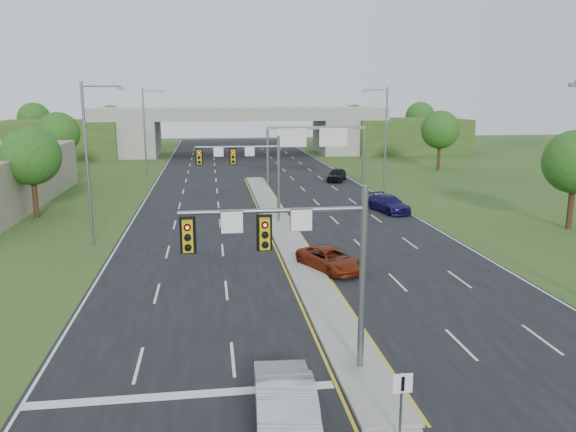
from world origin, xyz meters
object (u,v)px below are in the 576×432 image
at_px(signal_mast_far, 250,166).
at_px(overpass, 240,134).
at_px(car_far_a, 331,259).
at_px(car_far_c, 337,175).
at_px(sign_gantry, 315,139).
at_px(keep_right_sign, 402,395).
at_px(car_silver, 284,399).
at_px(car_far_b, 389,204).
at_px(signal_mast_near, 301,251).

distance_m(signal_mast_far, overpass, 55.13).
relative_size(car_far_a, car_far_c, 1.05).
distance_m(signal_mast_far, sign_gantry, 21.91).
bearing_deg(overpass, sign_gantry, -79.21).
height_order(keep_right_sign, car_silver, keep_right_sign).
distance_m(signal_mast_far, car_silver, 28.36).
bearing_deg(sign_gantry, car_far_a, -99.00).
xyz_separation_m(sign_gantry, car_silver, (-9.97, -48.08, -4.37)).
distance_m(overpass, car_far_b, 53.01).
height_order(signal_mast_near, keep_right_sign, signal_mast_near).
bearing_deg(car_far_a, sign_gantry, 56.31).
bearing_deg(car_far_c, car_silver, -81.70).
xyz_separation_m(signal_mast_near, car_far_c, (11.98, 46.74, -3.93)).
distance_m(signal_mast_far, car_far_b, 13.44).
distance_m(sign_gantry, car_far_a, 33.44).
xyz_separation_m(overpass, car_silver, (-3.29, -83.16, -2.69)).
distance_m(signal_mast_near, signal_mast_far, 25.00).
bearing_deg(overpass, car_far_b, -78.91).
relative_size(sign_gantry, overpass, 0.14).
distance_m(signal_mast_near, car_far_c, 48.41).
height_order(car_silver, car_far_b, car_silver).
bearing_deg(car_far_c, car_far_a, -80.48).
height_order(signal_mast_near, signal_mast_far, same).
distance_m(signal_mast_near, sign_gantry, 45.88).
distance_m(signal_mast_near, car_silver, 5.04).
xyz_separation_m(keep_right_sign, sign_gantry, (6.68, 49.45, 3.72)).
bearing_deg(signal_mast_far, overpass, 87.65).
height_order(signal_mast_far, car_far_b, signal_mast_far).
distance_m(car_silver, car_far_c, 51.49).
relative_size(keep_right_sign, sign_gantry, 0.19).
distance_m(signal_mast_far, car_far_c, 25.13).
xyz_separation_m(keep_right_sign, car_silver, (-3.29, 1.37, -0.65)).
xyz_separation_m(sign_gantry, car_far_c, (3.03, 1.74, -4.45)).
bearing_deg(sign_gantry, car_far_c, 29.88).
xyz_separation_m(car_far_a, car_far_c, (8.21, 34.46, 0.11)).
height_order(keep_right_sign, car_far_c, keep_right_sign).
bearing_deg(keep_right_sign, sign_gantry, 82.30).
xyz_separation_m(signal_mast_near, keep_right_sign, (2.26, -4.45, -3.21)).
bearing_deg(car_silver, car_far_c, -101.52).
height_order(car_silver, car_far_a, car_silver).
distance_m(signal_mast_near, keep_right_sign, 5.94).
distance_m(signal_mast_far, keep_right_sign, 29.71).
relative_size(signal_mast_near, car_far_c, 1.55).
distance_m(keep_right_sign, car_far_b, 34.15).
relative_size(car_far_b, car_far_c, 1.11).
height_order(sign_gantry, car_far_b, sign_gantry).
distance_m(signal_mast_near, overpass, 80.11).
distance_m(signal_mast_near, car_far_a, 13.46).
xyz_separation_m(signal_mast_near, signal_mast_far, (0.00, 25.00, 0.00)).
xyz_separation_m(overpass, car_far_b, (10.18, -51.94, -2.81)).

